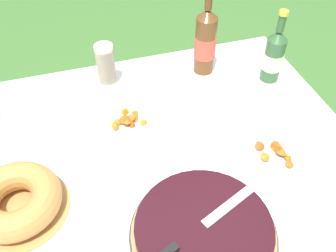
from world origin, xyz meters
TOP-DOWN VIEW (x-y plane):
  - garden_table at (0.00, 0.00)m, footprint 1.52×1.23m
  - tablecloth at (0.00, 0.00)m, footprint 1.53×1.24m
  - berry_tart at (0.12, -0.26)m, footprint 0.40×0.40m
  - serving_knife at (0.10, -0.27)m, footprint 0.36×0.17m
  - bundt_cake at (-0.35, -0.02)m, footprint 0.29×0.29m
  - cup_stack at (-0.00, 0.49)m, footprint 0.07×0.07m
  - cider_bottle_green at (0.63, 0.33)m, footprint 0.08×0.08m
  - cider_bottle_amber at (0.40, 0.46)m, footprint 0.09×0.09m
  - snack_plate_left at (0.03, 0.24)m, footprint 0.23×0.23m
  - snack_plate_far at (0.46, -0.05)m, footprint 0.23×0.23m

SIDE VIEW (x-z plane):
  - garden_table at x=0.00m, z-range 0.28..0.96m
  - tablecloth at x=0.00m, z-range 0.62..0.72m
  - snack_plate_far at x=0.46m, z-range 0.67..0.72m
  - snack_plate_left at x=0.03m, z-range 0.67..0.72m
  - berry_tart at x=0.12m, z-range 0.68..0.74m
  - bundt_cake at x=-0.35m, z-range 0.68..0.77m
  - serving_knife at x=0.10m, z-range 0.74..0.75m
  - cup_stack at x=0.00m, z-range 0.68..0.86m
  - cider_bottle_green at x=0.63m, z-range 0.64..0.94m
  - cider_bottle_amber at x=0.40m, z-range 0.64..1.00m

